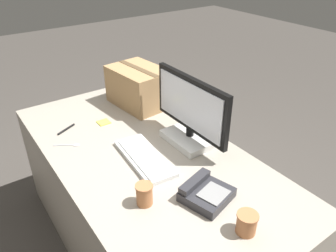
{
  "coord_description": "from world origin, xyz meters",
  "views": [
    {
      "loc": [
        1.26,
        -0.73,
        1.74
      ],
      "look_at": [
        0.06,
        0.12,
        0.88
      ],
      "focal_mm": 35.0,
      "sensor_mm": 36.0,
      "label": 1
    }
  ],
  "objects_px": {
    "spoon": "(71,145)",
    "pen_marker": "(66,129)",
    "keyboard": "(144,158)",
    "paper_cup_right": "(247,223)",
    "desk_phone": "(205,193)",
    "cardboard_box": "(139,87)",
    "monitor": "(190,115)",
    "sticky_note_pad": "(104,122)",
    "paper_cup_left": "(144,194)"
  },
  "relations": [
    {
      "from": "paper_cup_left",
      "to": "sticky_note_pad",
      "type": "relative_size",
      "value": 1.4
    },
    {
      "from": "keyboard",
      "to": "paper_cup_left",
      "type": "height_order",
      "value": "paper_cup_left"
    },
    {
      "from": "monitor",
      "to": "paper_cup_right",
      "type": "height_order",
      "value": "monitor"
    },
    {
      "from": "cardboard_box",
      "to": "sticky_note_pad",
      "type": "xyz_separation_m",
      "value": [
        0.1,
        -0.32,
        -0.13
      ]
    },
    {
      "from": "monitor",
      "to": "sticky_note_pad",
      "type": "relative_size",
      "value": 7.85
    },
    {
      "from": "monitor",
      "to": "paper_cup_left",
      "type": "relative_size",
      "value": 5.61
    },
    {
      "from": "monitor",
      "to": "pen_marker",
      "type": "xyz_separation_m",
      "value": [
        -0.52,
        -0.53,
        -0.16
      ]
    },
    {
      "from": "desk_phone",
      "to": "sticky_note_pad",
      "type": "height_order",
      "value": "desk_phone"
    },
    {
      "from": "paper_cup_left",
      "to": "pen_marker",
      "type": "distance_m",
      "value": 0.8
    },
    {
      "from": "desk_phone",
      "to": "spoon",
      "type": "bearing_deg",
      "value": -171.37
    },
    {
      "from": "desk_phone",
      "to": "sticky_note_pad",
      "type": "xyz_separation_m",
      "value": [
        -0.88,
        -0.07,
        -0.03
      ]
    },
    {
      "from": "paper_cup_right",
      "to": "sticky_note_pad",
      "type": "relative_size",
      "value": 1.27
    },
    {
      "from": "keyboard",
      "to": "desk_phone",
      "type": "xyz_separation_m",
      "value": [
        0.4,
        0.07,
        0.02
      ]
    },
    {
      "from": "pen_marker",
      "to": "sticky_note_pad",
      "type": "relative_size",
      "value": 1.77
    },
    {
      "from": "paper_cup_left",
      "to": "paper_cup_right",
      "type": "height_order",
      "value": "paper_cup_left"
    },
    {
      "from": "monitor",
      "to": "paper_cup_left",
      "type": "xyz_separation_m",
      "value": [
        0.28,
        -0.47,
        -0.12
      ]
    },
    {
      "from": "keyboard",
      "to": "pen_marker",
      "type": "distance_m",
      "value": 0.57
    },
    {
      "from": "monitor",
      "to": "sticky_note_pad",
      "type": "distance_m",
      "value": 0.59
    },
    {
      "from": "paper_cup_right",
      "to": "desk_phone",
      "type": "bearing_deg",
      "value": -179.26
    },
    {
      "from": "monitor",
      "to": "desk_phone",
      "type": "distance_m",
      "value": 0.49
    },
    {
      "from": "monitor",
      "to": "cardboard_box",
      "type": "distance_m",
      "value": 0.57
    },
    {
      "from": "keyboard",
      "to": "paper_cup_right",
      "type": "height_order",
      "value": "paper_cup_right"
    },
    {
      "from": "sticky_note_pad",
      "to": "paper_cup_left",
      "type": "bearing_deg",
      "value": -12.29
    },
    {
      "from": "paper_cup_right",
      "to": "pen_marker",
      "type": "height_order",
      "value": "paper_cup_right"
    },
    {
      "from": "desk_phone",
      "to": "pen_marker",
      "type": "distance_m",
      "value": 0.97
    },
    {
      "from": "paper_cup_right",
      "to": "paper_cup_left",
      "type": "bearing_deg",
      "value": -146.5
    },
    {
      "from": "monitor",
      "to": "desk_phone",
      "type": "height_order",
      "value": "monitor"
    },
    {
      "from": "desk_phone",
      "to": "sticky_note_pad",
      "type": "distance_m",
      "value": 0.88
    },
    {
      "from": "monitor",
      "to": "cardboard_box",
      "type": "height_order",
      "value": "monitor"
    },
    {
      "from": "monitor",
      "to": "keyboard",
      "type": "xyz_separation_m",
      "value": [
        0.01,
        -0.3,
        -0.15
      ]
    },
    {
      "from": "keyboard",
      "to": "desk_phone",
      "type": "bearing_deg",
      "value": 15.0
    },
    {
      "from": "paper_cup_left",
      "to": "paper_cup_right",
      "type": "distance_m",
      "value": 0.44
    },
    {
      "from": "monitor",
      "to": "paper_cup_right",
      "type": "xyz_separation_m",
      "value": [
        0.64,
        -0.23,
        -0.12
      ]
    },
    {
      "from": "paper_cup_right",
      "to": "sticky_note_pad",
      "type": "distance_m",
      "value": 1.12
    },
    {
      "from": "monitor",
      "to": "desk_phone",
      "type": "relative_size",
      "value": 2.35
    },
    {
      "from": "paper_cup_left",
      "to": "cardboard_box",
      "type": "height_order",
      "value": "cardboard_box"
    },
    {
      "from": "desk_phone",
      "to": "cardboard_box",
      "type": "distance_m",
      "value": 1.01
    },
    {
      "from": "desk_phone",
      "to": "paper_cup_right",
      "type": "distance_m",
      "value": 0.24
    },
    {
      "from": "paper_cup_right",
      "to": "keyboard",
      "type": "bearing_deg",
      "value": -173.41
    },
    {
      "from": "cardboard_box",
      "to": "sticky_note_pad",
      "type": "relative_size",
      "value": 5.98
    },
    {
      "from": "spoon",
      "to": "sticky_note_pad",
      "type": "distance_m",
      "value": 0.29
    },
    {
      "from": "paper_cup_right",
      "to": "monitor",
      "type": "bearing_deg",
      "value": 160.35
    },
    {
      "from": "keyboard",
      "to": "spoon",
      "type": "distance_m",
      "value": 0.44
    },
    {
      "from": "cardboard_box",
      "to": "paper_cup_right",
      "type": "bearing_deg",
      "value": -11.41
    },
    {
      "from": "spoon",
      "to": "pen_marker",
      "type": "height_order",
      "value": "pen_marker"
    },
    {
      "from": "paper_cup_left",
      "to": "cardboard_box",
      "type": "relative_size",
      "value": 0.23
    },
    {
      "from": "keyboard",
      "to": "spoon",
      "type": "relative_size",
      "value": 3.26
    },
    {
      "from": "keyboard",
      "to": "spoon",
      "type": "height_order",
      "value": "keyboard"
    },
    {
      "from": "paper_cup_left",
      "to": "paper_cup_right",
      "type": "bearing_deg",
      "value": 33.5
    },
    {
      "from": "paper_cup_right",
      "to": "cardboard_box",
      "type": "height_order",
      "value": "cardboard_box"
    }
  ]
}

